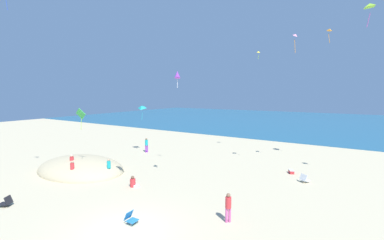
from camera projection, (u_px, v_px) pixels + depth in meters
ground_plane at (218, 175)px, 20.50m from camera, size 120.00×120.00×0.00m
ocean_water at (305, 121)px, 60.38m from camera, size 120.00×60.00×0.05m
dune_mound at (81, 170)px, 21.89m from camera, size 8.52×5.96×2.31m
beach_chair_mid_beach at (304, 179)px, 18.80m from camera, size 0.80×0.80×0.64m
beach_chair_far_right at (6, 202)px, 14.81m from camera, size 0.83×0.77×0.63m
beach_chair_near_camera at (131, 218)px, 12.86m from camera, size 0.63×0.53×0.64m
cooler_box at (291, 172)px, 20.96m from camera, size 0.56×0.67×0.30m
person_0 at (228, 206)px, 12.95m from camera, size 0.44×0.44×1.55m
person_2 at (146, 144)px, 28.40m from camera, size 0.42×0.42×1.63m
person_3 at (109, 166)px, 20.11m from camera, size 0.37×0.37×1.45m
person_4 at (72, 162)px, 20.96m from camera, size 0.36×0.36×1.60m
person_5 at (72, 168)px, 19.49m from camera, size 0.38×0.38×1.47m
person_6 at (133, 183)px, 17.92m from camera, size 0.72×0.55×0.81m
kite_lime at (370, 5)px, 20.02m from camera, size 0.99×1.01×1.84m
kite_green at (81, 114)px, 19.17m from camera, size 0.93×0.39×1.66m
kite_purple at (177, 75)px, 17.33m from camera, size 0.63×0.66×1.21m
kite_teal at (142, 107)px, 27.42m from camera, size 0.93×0.78×1.65m
kite_orange at (330, 30)px, 20.23m from camera, size 0.38×0.48×1.15m
kite_yellow at (259, 52)px, 26.19m from camera, size 0.47×0.53×0.85m
kite_pink at (296, 35)px, 19.74m from camera, size 0.45×0.53×1.52m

